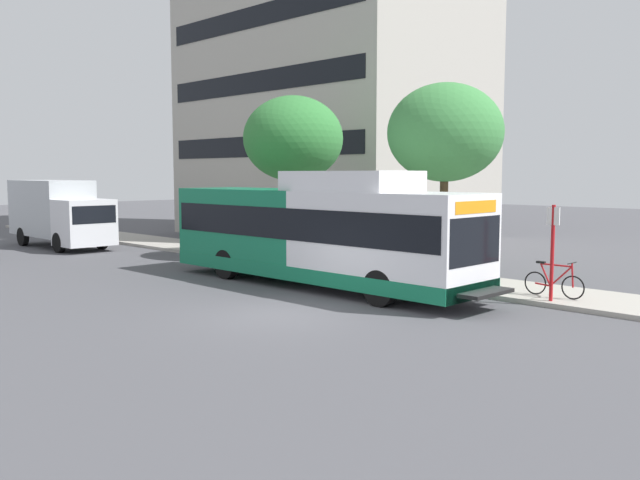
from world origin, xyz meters
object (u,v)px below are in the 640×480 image
object	(u,v)px
transit_bus	(318,233)
box_truck_background	(59,212)
street_tree_mid_block	(293,139)
bicycle_parked	(554,282)
street_tree_near_stop	(445,133)
bus_stop_sign_pole	(552,245)

from	to	relation	value
transit_bus	box_truck_background	size ratio (longest dim) A/B	1.75
transit_bus	box_truck_background	xyz separation A→B (m)	(-0.84, 16.97, 0.04)
street_tree_mid_block	box_truck_background	size ratio (longest dim) A/B	0.94
street_tree_mid_block	transit_bus	bearing A→B (deg)	-126.29
bicycle_parked	street_tree_mid_block	world-z (taller)	street_tree_mid_block
street_tree_mid_block	box_truck_background	bearing A→B (deg)	112.70
street_tree_near_stop	box_truck_background	distance (m)	19.78
bus_stop_sign_pole	street_tree_mid_block	size ratio (longest dim) A/B	0.39
bus_stop_sign_pole	box_truck_background	size ratio (longest dim) A/B	0.37
bus_stop_sign_pole	street_tree_near_stop	world-z (taller)	street_tree_near_stop
box_truck_background	transit_bus	bearing A→B (deg)	-87.16
street_tree_mid_block	box_truck_background	distance (m)	12.92
transit_bus	street_tree_mid_block	distance (m)	7.49
bicycle_parked	street_tree_near_stop	bearing A→B (deg)	74.04
box_truck_background	bicycle_parked	bearing A→B (deg)	-81.22
bus_stop_sign_pole	street_tree_near_stop	bearing A→B (deg)	68.16
bus_stop_sign_pole	box_truck_background	distance (m)	23.90
bicycle_parked	box_truck_background	bearing A→B (deg)	98.78
box_truck_background	bus_stop_sign_pole	bearing A→B (deg)	-82.76
transit_bus	street_tree_near_stop	bearing A→B (deg)	-25.05
bus_stop_sign_pole	box_truck_background	world-z (taller)	box_truck_background
bicycle_parked	transit_bus	bearing A→B (deg)	113.10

